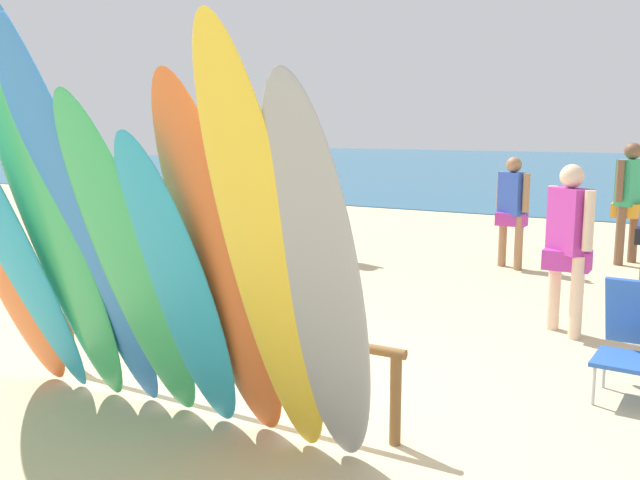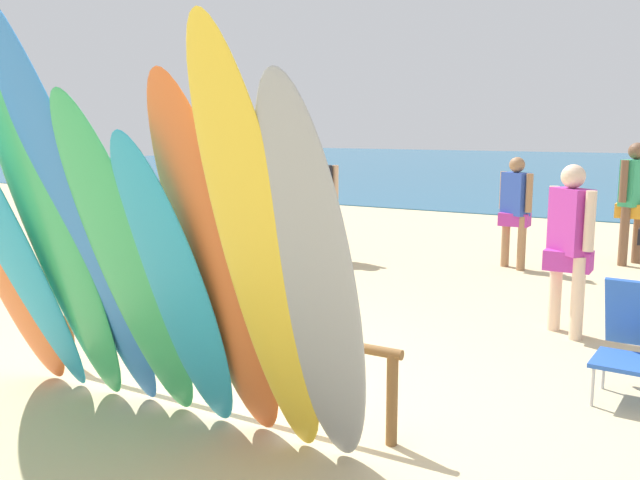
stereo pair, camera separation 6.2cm
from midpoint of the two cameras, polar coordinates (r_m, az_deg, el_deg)
name	(u,v)px [view 1 (the left image)]	position (r m, az deg, el deg)	size (l,w,h in m)	color
ground	(569,205)	(17.96, 19.92, 2.72)	(60.00, 60.00, 0.00)	#D3BC8C
ocean_water	(637,169)	(34.98, 24.82, 5.40)	(60.00, 40.00, 0.02)	#235B7F
surfboard_rack	(208,333)	(4.90, -9.63, -7.66)	(2.97, 0.07, 0.61)	brown
surfboard_orange_0	(7,262)	(5.26, -24.89, -1.66)	(0.57, 0.07, 2.07)	orange
surfboard_green_2	(58,246)	(4.73, -21.32, -0.47)	(0.53, 0.07, 2.42)	#38B266
surfboard_blue_3	(81,225)	(4.44, -19.61, 1.21)	(0.49, 0.07, 2.82)	#337AD1
surfboard_green_4	(132,269)	(4.28, -15.76, -2.32)	(0.52, 0.07, 2.29)	#38B266
surfboard_teal_5	(180,292)	(4.11, -11.95, -4.23)	(0.48, 0.07, 2.04)	#289EC6
surfboard_orange_6	(222,270)	(3.91, -8.58, -2.51)	(0.55, 0.06, 2.34)	orange
surfboard_yellow_7	(266,261)	(3.58, -5.04, -1.71)	(0.47, 0.07, 2.58)	yellow
surfboard_grey_8	(320,288)	(3.51, -0.52, -4.03)	(0.48, 0.08, 2.30)	#999EA3
beachgoer_by_water	(568,238)	(6.65, 19.68, 0.19)	(0.47, 0.43, 1.58)	beige
beachgoer_strolling	(315,196)	(9.99, -0.59, 3.64)	(0.51, 0.39, 1.58)	tan
beachgoer_near_rack	(630,195)	(10.47, 24.18, 3.46)	(0.44, 0.59, 1.70)	brown
beachgoer_photographing	(512,205)	(9.62, 15.49, 2.85)	(0.50, 0.36, 1.51)	#9E704C
beach_chair_red	(638,337)	(5.41, 24.58, -7.31)	(0.53, 0.68, 0.83)	#B7B7BC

